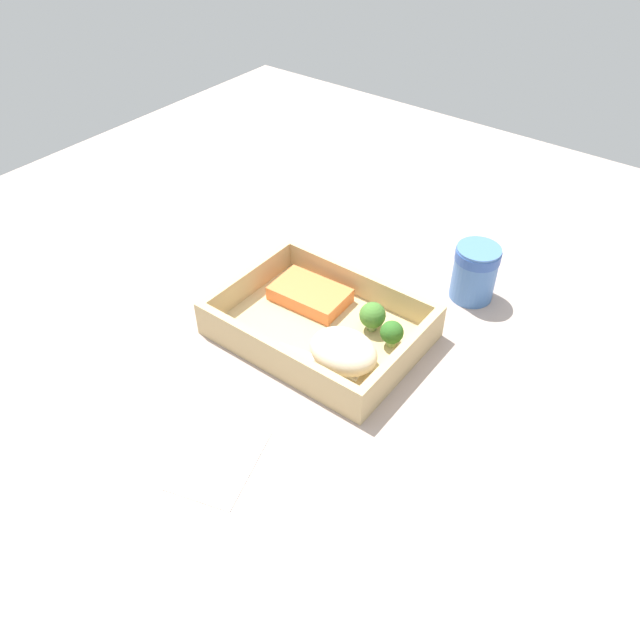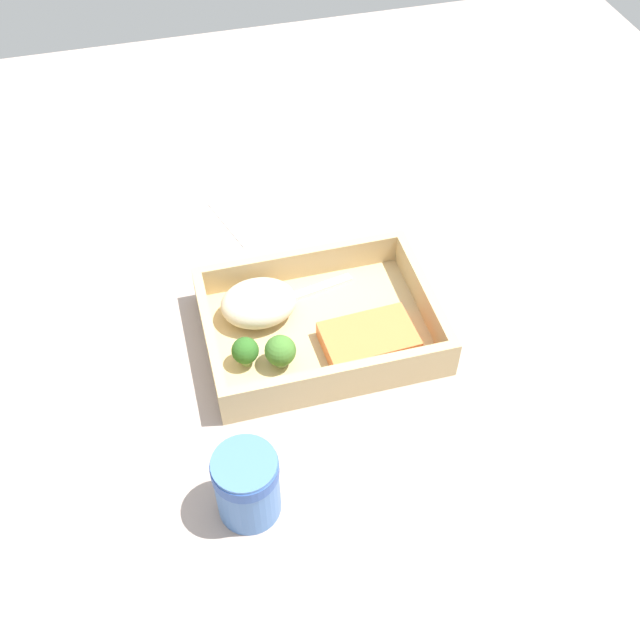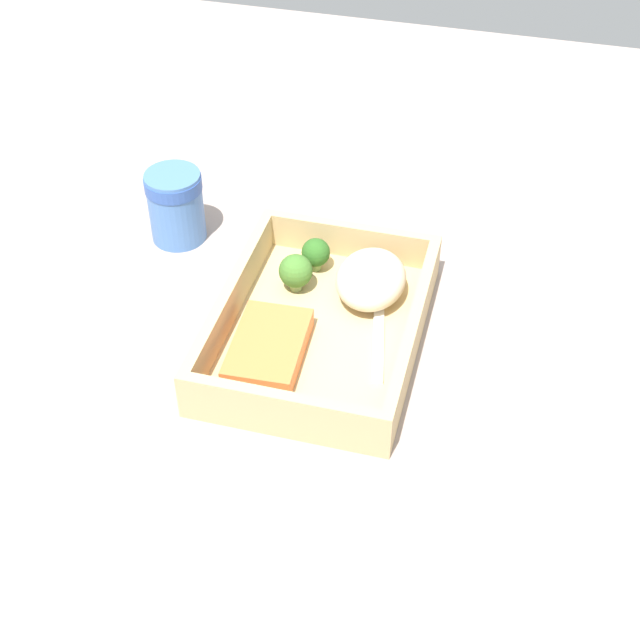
% 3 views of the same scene
% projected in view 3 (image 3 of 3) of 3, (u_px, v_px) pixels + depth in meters
% --- Properties ---
extents(ground_plane, '(1.60, 1.60, 0.02)m').
position_uv_depth(ground_plane, '(320.00, 346.00, 0.95)').
color(ground_plane, '#A18E85').
extents(takeout_tray, '(0.28, 0.21, 0.01)m').
position_uv_depth(takeout_tray, '(320.00, 335.00, 0.94)').
color(takeout_tray, tan).
rests_on(takeout_tray, ground_plane).
extents(tray_rim, '(0.28, 0.21, 0.04)m').
position_uv_depth(tray_rim, '(320.00, 316.00, 0.92)').
color(tray_rim, tan).
rests_on(tray_rim, takeout_tray).
extents(salmon_fillet, '(0.11, 0.08, 0.02)m').
position_uv_depth(salmon_fillet, '(268.00, 348.00, 0.90)').
color(salmon_fillet, orange).
rests_on(salmon_fillet, takeout_tray).
extents(mashed_potatoes, '(0.09, 0.08, 0.05)m').
position_uv_depth(mashed_potatoes, '(371.00, 279.00, 0.96)').
color(mashed_potatoes, beige).
rests_on(mashed_potatoes, takeout_tray).
extents(broccoli_floret_1, '(0.04, 0.04, 0.04)m').
position_uv_depth(broccoli_floret_1, '(296.00, 272.00, 0.97)').
color(broccoli_floret_1, '#7A975C').
rests_on(broccoli_floret_1, takeout_tray).
extents(broccoli_floret_2, '(0.03, 0.03, 0.04)m').
position_uv_depth(broccoli_floret_2, '(316.00, 253.00, 1.00)').
color(broccoli_floret_2, '#809E58').
rests_on(broccoli_floret_2, takeout_tray).
extents(fork, '(0.16, 0.05, 0.00)m').
position_uv_depth(fork, '(380.00, 319.00, 0.95)').
color(fork, white).
rests_on(fork, takeout_tray).
extents(paper_cup, '(0.07, 0.07, 0.09)m').
position_uv_depth(paper_cup, '(175.00, 203.00, 1.05)').
color(paper_cup, '#4773B7').
rests_on(paper_cup, ground_plane).
extents(receipt_slip, '(0.12, 0.14, 0.00)m').
position_uv_depth(receipt_slip, '(559.00, 356.00, 0.92)').
color(receipt_slip, white).
rests_on(receipt_slip, ground_plane).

